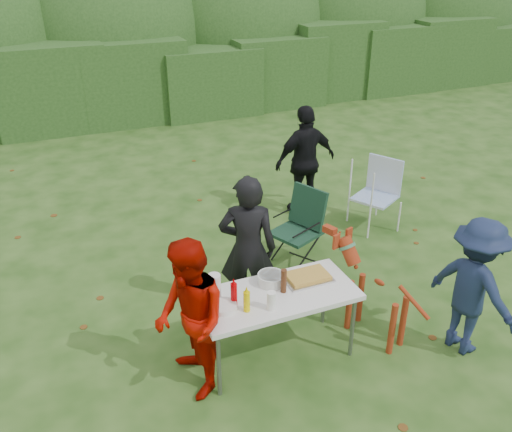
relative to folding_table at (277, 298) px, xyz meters
name	(u,v)px	position (x,y,z in m)	size (l,w,h in m)	color
ground	(291,330)	(0.30, 0.28, -0.69)	(80.00, 80.00, 0.00)	#1E4211
hedge_row	(132,82)	(0.30, 8.28, 0.16)	(22.00, 1.40, 1.70)	#23471C
shrub_backdrop	(116,35)	(0.30, 9.88, 0.91)	(20.00, 2.60, 3.20)	#3D6628
folding_table	(277,298)	(0.00, 0.00, 0.00)	(1.50, 0.70, 0.74)	silver
person_cook	(248,249)	(0.00, 0.72, 0.13)	(0.60, 0.39, 1.64)	black
person_red_jacket	(190,320)	(-0.86, -0.09, 0.07)	(0.73, 0.57, 1.51)	#A30A00
person_black_puffy	(305,161)	(1.69, 2.71, 0.13)	(0.95, 0.40, 1.63)	black
child	(473,287)	(1.79, -0.60, 0.03)	(0.92, 0.53, 1.43)	#162240
dog	(378,296)	(1.05, -0.12, -0.18)	(1.06, 0.42, 1.01)	maroon
camping_chair	(296,229)	(0.94, 1.47, -0.20)	(0.60, 0.60, 0.97)	#163624
lawn_chair	(375,195)	(2.38, 1.91, -0.19)	(0.58, 0.58, 0.98)	#3367B5
food_tray	(308,278)	(0.37, 0.10, 0.06)	(0.45, 0.30, 0.02)	#B7B7BA
focaccia_bread	(308,276)	(0.37, 0.10, 0.09)	(0.40, 0.26, 0.04)	gold
mustard_bottle	(247,301)	(-0.36, -0.14, 0.15)	(0.06, 0.06, 0.20)	#E5CF00
ketchup_bottle	(234,294)	(-0.43, 0.00, 0.16)	(0.06, 0.06, 0.22)	#B60003
beer_bottle	(284,281)	(0.07, 0.00, 0.17)	(0.06, 0.06, 0.24)	#47230F
paper_towel_roll	(214,287)	(-0.56, 0.14, 0.18)	(0.12, 0.12, 0.26)	white
cup_stack	(271,301)	(-0.15, -0.20, 0.14)	(0.08, 0.08, 0.18)	white
pasta_bowl	(271,279)	(0.02, 0.17, 0.10)	(0.26, 0.26, 0.10)	silver
plate_stack	(223,307)	(-0.54, -0.03, 0.08)	(0.24, 0.24, 0.05)	white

